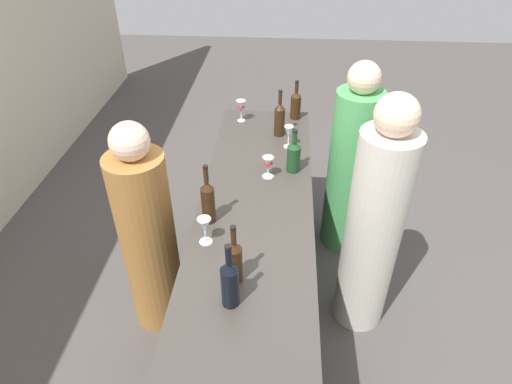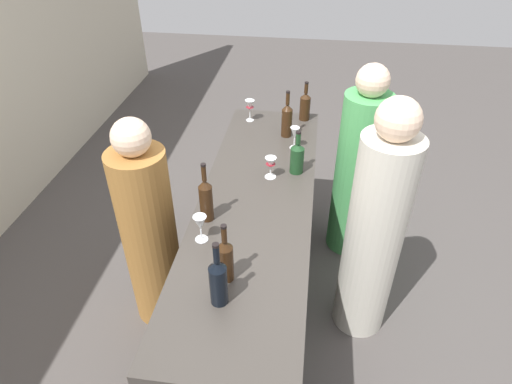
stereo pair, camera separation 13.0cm
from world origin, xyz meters
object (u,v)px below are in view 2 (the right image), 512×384
at_px(wine_bottle_far_right_amber_brown, 305,106).
at_px(person_left_guest, 358,171).
at_px(wine_bottle_rightmost_amber_brown, 287,119).
at_px(person_right_guest, 149,235).
at_px(wine_glass_far_left, 200,224).
at_px(person_center_guest, 374,234).
at_px(wine_bottle_second_left_amber_brown, 225,259).
at_px(wine_glass_near_left, 295,134).
at_px(wine_bottle_second_right_olive_green, 297,157).
at_px(wine_glass_near_right, 250,106).
at_px(wine_bottle_leftmost_near_black, 218,281).
at_px(wine_bottle_center_amber_brown, 206,199).
at_px(wine_glass_near_center, 271,164).

distance_m(wine_bottle_far_right_amber_brown, person_left_guest, 0.61).
bearing_deg(wine_bottle_rightmost_amber_brown, person_right_guest, 139.56).
height_order(wine_glass_far_left, person_center_guest, person_center_guest).
bearing_deg(wine_bottle_second_left_amber_brown, wine_glass_far_left, 36.25).
bearing_deg(wine_glass_far_left, wine_glass_near_left, -22.19).
height_order(wine_bottle_second_left_amber_brown, wine_glass_far_left, wine_bottle_second_left_amber_brown).
height_order(wine_bottle_second_right_olive_green, wine_bottle_rightmost_amber_brown, wine_bottle_rightmost_amber_brown).
bearing_deg(wine_glass_near_right, wine_bottle_leftmost_near_black, -175.80).
bearing_deg(person_left_guest, wine_bottle_rightmost_amber_brown, -11.43).
bearing_deg(wine_bottle_rightmost_amber_brown, wine_bottle_far_right_amber_brown, -22.50).
bearing_deg(person_right_guest, wine_bottle_center_amber_brown, -2.41).
bearing_deg(wine_glass_near_center, wine_glass_far_left, 155.25).
bearing_deg(wine_glass_far_left, wine_bottle_second_left_amber_brown, -143.75).
distance_m(wine_bottle_leftmost_near_black, person_right_guest, 0.94).
bearing_deg(wine_bottle_center_amber_brown, person_left_guest, -42.54).
bearing_deg(person_center_guest, wine_bottle_leftmost_near_black, 58.98).
relative_size(wine_bottle_rightmost_amber_brown, person_center_guest, 0.21).
height_order(wine_bottle_second_left_amber_brown, person_right_guest, person_right_guest).
distance_m(wine_glass_near_left, wine_glass_far_left, 1.04).
relative_size(wine_bottle_second_right_olive_green, wine_bottle_far_right_amber_brown, 0.96).
xyz_separation_m(wine_bottle_second_right_olive_green, person_right_guest, (-0.41, 0.83, -0.36)).
bearing_deg(person_center_guest, wine_glass_near_center, -6.55).
bearing_deg(wine_glass_far_left, person_right_guest, 56.18).
relative_size(wine_glass_far_left, person_left_guest, 0.10).
bearing_deg(wine_bottle_far_right_amber_brown, wine_glass_near_left, 173.97).
relative_size(wine_bottle_leftmost_near_black, wine_glass_near_right, 2.05).
height_order(wine_bottle_center_amber_brown, wine_glass_near_left, wine_bottle_center_amber_brown).
relative_size(wine_bottle_center_amber_brown, wine_glass_near_left, 2.24).
bearing_deg(wine_bottle_far_right_amber_brown, wine_bottle_leftmost_near_black, 171.27).
xyz_separation_m(wine_bottle_rightmost_amber_brown, person_center_guest, (-0.75, -0.57, -0.30)).
distance_m(wine_bottle_leftmost_near_black, wine_bottle_center_amber_brown, 0.56).
height_order(wine_bottle_second_right_olive_green, person_center_guest, person_center_guest).
bearing_deg(wine_bottle_second_right_olive_green, wine_bottle_far_right_amber_brown, -1.00).
bearing_deg(wine_glass_near_right, person_center_guest, -137.98).
distance_m(wine_bottle_leftmost_near_black, wine_bottle_far_right_amber_brown, 1.78).
relative_size(wine_bottle_leftmost_near_black, wine_glass_far_left, 2.23).
bearing_deg(wine_glass_near_left, wine_bottle_far_right_amber_brown, -6.03).
bearing_deg(wine_glass_far_left, person_left_guest, -37.67).
bearing_deg(wine_bottle_second_left_amber_brown, person_left_guest, -26.94).
relative_size(wine_bottle_far_right_amber_brown, wine_glass_near_left, 1.89).
distance_m(wine_bottle_leftmost_near_black, wine_bottle_second_left_amber_brown, 0.13).
xyz_separation_m(wine_bottle_center_amber_brown, wine_bottle_second_right_olive_green, (0.51, -0.43, -0.03)).
distance_m(wine_glass_far_left, person_center_guest, 1.01).
height_order(wine_bottle_far_right_amber_brown, wine_glass_near_right, wine_bottle_far_right_amber_brown).
xyz_separation_m(person_left_guest, person_center_guest, (-0.73, -0.05, 0.06)).
xyz_separation_m(wine_bottle_center_amber_brown, wine_glass_near_left, (0.80, -0.40, -0.02)).
bearing_deg(wine_bottle_second_right_olive_green, wine_glass_far_left, 147.90).
height_order(wine_bottle_far_right_amber_brown, wine_glass_near_center, wine_bottle_far_right_amber_brown).
distance_m(wine_bottle_leftmost_near_black, person_left_guest, 1.66).
xyz_separation_m(wine_bottle_second_left_amber_brown, person_right_guest, (0.50, 0.57, -0.37)).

